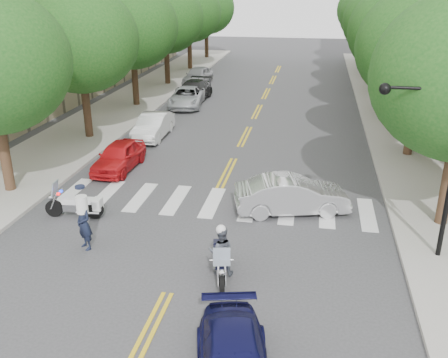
% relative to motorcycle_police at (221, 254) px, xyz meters
% --- Properties ---
extents(ground, '(140.00, 140.00, 0.00)m').
position_rel_motorcycle_police_xyz_m(ground, '(-1.39, -1.09, -0.82)').
color(ground, '#38383A').
rests_on(ground, ground).
extents(sidewalk_left, '(5.00, 60.00, 0.15)m').
position_rel_motorcycle_police_xyz_m(sidewalk_left, '(-10.89, 20.91, -0.75)').
color(sidewalk_left, '#9E9991').
rests_on(sidewalk_left, ground).
extents(sidewalk_right, '(5.00, 60.00, 0.15)m').
position_rel_motorcycle_police_xyz_m(sidewalk_right, '(8.11, 20.91, -0.75)').
color(sidewalk_right, '#9E9991').
rests_on(sidewalk_right, ground).
extents(tree_l_1, '(6.40, 6.40, 8.45)m').
position_rel_motorcycle_police_xyz_m(tree_l_1, '(-10.19, 12.91, 4.73)').
color(tree_l_1, '#382316').
rests_on(tree_l_1, ground).
extents(tree_l_2, '(6.40, 6.40, 8.45)m').
position_rel_motorcycle_police_xyz_m(tree_l_2, '(-10.19, 20.91, 4.73)').
color(tree_l_2, '#382316').
rests_on(tree_l_2, ground).
extents(tree_l_3, '(6.40, 6.40, 8.45)m').
position_rel_motorcycle_police_xyz_m(tree_l_3, '(-10.19, 28.91, 4.73)').
color(tree_l_3, '#382316').
rests_on(tree_l_3, ground).
extents(tree_l_4, '(6.40, 6.40, 8.45)m').
position_rel_motorcycle_police_xyz_m(tree_l_4, '(-10.19, 36.91, 4.73)').
color(tree_l_4, '#382316').
rests_on(tree_l_4, ground).
extents(tree_l_5, '(6.40, 6.40, 8.45)m').
position_rel_motorcycle_police_xyz_m(tree_l_5, '(-10.19, 44.91, 4.73)').
color(tree_l_5, '#382316').
rests_on(tree_l_5, ground).
extents(tree_r_1, '(6.40, 6.40, 8.45)m').
position_rel_motorcycle_police_xyz_m(tree_r_1, '(7.41, 12.91, 4.73)').
color(tree_r_1, '#382316').
rests_on(tree_r_1, ground).
extents(tree_r_2, '(6.40, 6.40, 8.45)m').
position_rel_motorcycle_police_xyz_m(tree_r_2, '(7.41, 20.91, 4.73)').
color(tree_r_2, '#382316').
rests_on(tree_r_2, ground).
extents(tree_r_3, '(6.40, 6.40, 8.45)m').
position_rel_motorcycle_police_xyz_m(tree_r_3, '(7.41, 28.91, 4.73)').
color(tree_r_3, '#382316').
rests_on(tree_r_3, ground).
extents(tree_r_4, '(6.40, 6.40, 8.45)m').
position_rel_motorcycle_police_xyz_m(tree_r_4, '(7.41, 36.91, 4.73)').
color(tree_r_4, '#382316').
rests_on(tree_r_4, ground).
extents(tree_r_5, '(6.40, 6.40, 8.45)m').
position_rel_motorcycle_police_xyz_m(tree_r_5, '(7.41, 44.91, 4.73)').
color(tree_r_5, '#382316').
rests_on(tree_r_5, ground).
extents(traffic_signal_pole, '(2.82, 0.42, 6.00)m').
position_rel_motorcycle_police_xyz_m(traffic_signal_pole, '(6.33, 2.41, 2.90)').
color(traffic_signal_pole, black).
rests_on(traffic_signal_pole, ground).
extents(motorcycle_police, '(0.87, 2.25, 1.85)m').
position_rel_motorcycle_police_xyz_m(motorcycle_police, '(0.00, 0.00, 0.00)').
color(motorcycle_police, black).
rests_on(motorcycle_police, ground).
extents(motorcycle_parked, '(2.29, 0.63, 1.47)m').
position_rel_motorcycle_police_xyz_m(motorcycle_parked, '(-6.15, 3.15, -0.31)').
color(motorcycle_parked, black).
rests_on(motorcycle_parked, ground).
extents(officer_standing, '(0.81, 0.76, 1.86)m').
position_rel_motorcycle_police_xyz_m(officer_standing, '(-4.88, 0.97, 0.11)').
color(officer_standing, black).
rests_on(officer_standing, ground).
extents(convertible, '(4.68, 2.64, 1.46)m').
position_rel_motorcycle_police_xyz_m(convertible, '(1.86, 5.11, -0.09)').
color(convertible, silver).
rests_on(convertible, ground).
extents(parked_car_a, '(1.71, 4.02, 1.36)m').
position_rel_motorcycle_police_xyz_m(parked_car_a, '(-6.59, 8.41, -0.14)').
color(parked_car_a, red).
rests_on(parked_car_a, ground).
extents(parked_car_b, '(1.50, 4.21, 1.38)m').
position_rel_motorcycle_police_xyz_m(parked_car_b, '(-6.59, 13.73, -0.13)').
color(parked_car_b, white).
rests_on(parked_car_b, ground).
extents(parked_car_c, '(2.72, 5.08, 1.36)m').
position_rel_motorcycle_police_xyz_m(parked_car_c, '(-6.59, 21.54, -0.14)').
color(parked_car_c, '#B1B4B9').
rests_on(parked_car_c, ground).
extents(parked_car_d, '(2.39, 5.20, 1.47)m').
position_rel_motorcycle_police_xyz_m(parked_car_d, '(-6.59, 23.41, -0.09)').
color(parked_car_d, black).
rests_on(parked_car_d, ground).
extents(parked_car_e, '(2.20, 4.60, 1.52)m').
position_rel_motorcycle_police_xyz_m(parked_car_e, '(-7.69, 29.74, -0.06)').
color(parked_car_e, '#949599').
rests_on(parked_car_e, ground).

